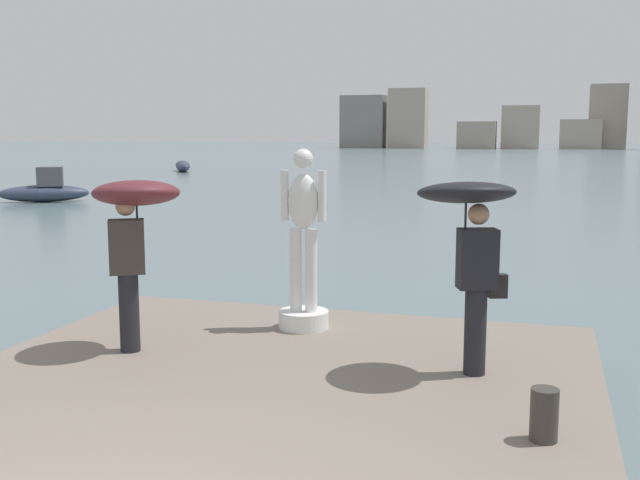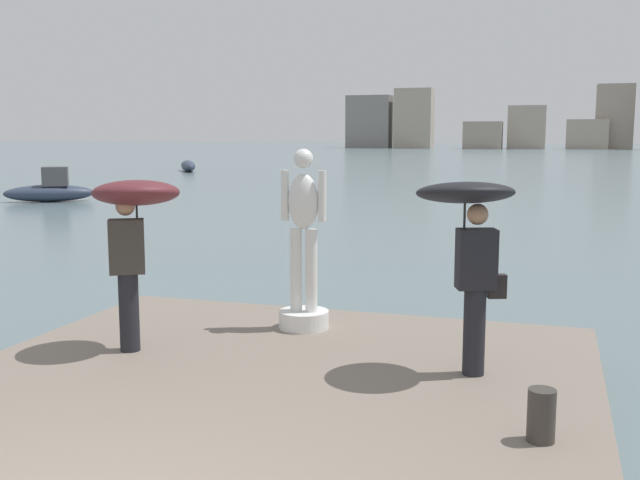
# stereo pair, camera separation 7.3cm
# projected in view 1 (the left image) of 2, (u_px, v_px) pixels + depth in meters

# --- Properties ---
(ground_plane) EXTENTS (400.00, 400.00, 0.00)m
(ground_plane) POSITION_uv_depth(u_px,v_px,m) (501.00, 184.00, 42.05)
(ground_plane) COLOR slate
(pier) EXTENTS (6.40, 9.44, 0.40)m
(pier) POSITION_uv_depth(u_px,v_px,m) (189.00, 472.00, 5.79)
(pier) COLOR slate
(pier) RESTS_ON ground
(statue_white_figure) EXTENTS (0.62, 0.62, 2.23)m
(statue_white_figure) POSITION_uv_depth(u_px,v_px,m) (303.00, 258.00, 9.20)
(statue_white_figure) COLOR white
(statue_white_figure) RESTS_ON pier
(onlooker_left) EXTENTS (1.31, 1.32, 1.95)m
(onlooker_left) POSITION_uv_depth(u_px,v_px,m) (134.00, 216.00, 8.16)
(onlooker_left) COLOR black
(onlooker_left) RESTS_ON pier
(onlooker_right) EXTENTS (1.24, 1.25, 1.99)m
(onlooker_right) POSITION_uv_depth(u_px,v_px,m) (470.00, 226.00, 7.34)
(onlooker_right) COLOR black
(onlooker_right) RESTS_ON pier
(mooring_bollard) EXTENTS (0.22, 0.22, 0.42)m
(mooring_bollard) POSITION_uv_depth(u_px,v_px,m) (544.00, 415.00, 5.86)
(mooring_bollard) COLOR #38332D
(mooring_bollard) RESTS_ON pier
(boat_far) EXTENTS (3.63, 4.97, 0.82)m
(boat_far) POSITION_uv_depth(u_px,v_px,m) (183.00, 166.00, 56.80)
(boat_far) COLOR #2D384C
(boat_far) RESTS_ON ground
(boat_leftward) EXTENTS (3.63, 2.84, 1.45)m
(boat_leftward) POSITION_uv_depth(u_px,v_px,m) (45.00, 190.00, 31.03)
(boat_leftward) COLOR #2D384C
(boat_leftward) RESTS_ON ground
(distant_skyline) EXTENTS (76.21, 10.32, 13.70)m
(distant_skyline) POSITION_uv_depth(u_px,v_px,m) (515.00, 122.00, 144.12)
(distant_skyline) COLOR gray
(distant_skyline) RESTS_ON ground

